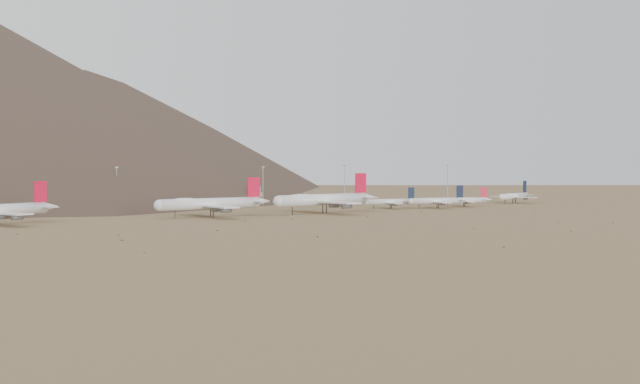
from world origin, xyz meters
TOP-DOWN VIEW (x-y plane):
  - ground at (0.00, 0.00)m, footprint 3000.00×3000.00m
  - widebody_centre at (-50.62, 27.14)m, footprint 69.00×52.70m
  - widebody_east at (17.02, 20.50)m, footprint 74.53×57.58m
  - narrowbody_a at (76.64, 33.73)m, footprint 38.23×28.02m
  - narrowbody_b at (102.86, 20.14)m, footprint 41.67×30.64m
  - narrowbody_c at (130.39, 25.76)m, footprint 35.90×26.73m
  - narrowbody_d at (186.50, 36.05)m, footprint 43.83×32.62m
  - control_tower at (30.00, 120.00)m, footprint 8.00×8.00m
  - mast_west at (-65.61, 121.03)m, footprint 2.00×0.60m
  - mast_centre at (25.36, 101.54)m, footprint 2.00×0.60m
  - mast_east at (115.85, 137.23)m, footprint 2.00×0.60m
  - mast_far_east at (208.01, 126.97)m, footprint 2.00×0.60m
  - desert_scrub at (-43.81, -63.03)m, footprint 430.13×170.85m

SIDE VIEW (x-z plane):
  - ground at x=0.00m, z-range 0.00..0.00m
  - desert_scrub at x=-43.81m, z-range -0.08..0.72m
  - narrowbody_c at x=130.39m, z-range -2.16..10.13m
  - narrowbody_a at x=76.64m, z-range -2.24..10.53m
  - narrowbody_b at x=102.86m, z-range -2.45..11.52m
  - narrowbody_d at x=186.50m, z-range -2.63..12.35m
  - control_tower at x=30.00m, z-range -0.68..11.32m
  - widebody_centre at x=-50.62m, z-range -3.18..17.31m
  - widebody_east at x=17.02m, z-range -3.44..18.71m
  - mast_west at x=-65.61m, z-range 1.35..27.05m
  - mast_centre at x=25.36m, z-range 1.35..27.05m
  - mast_east at x=115.85m, z-range 1.35..27.05m
  - mast_far_east at x=208.01m, z-range 1.35..27.05m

